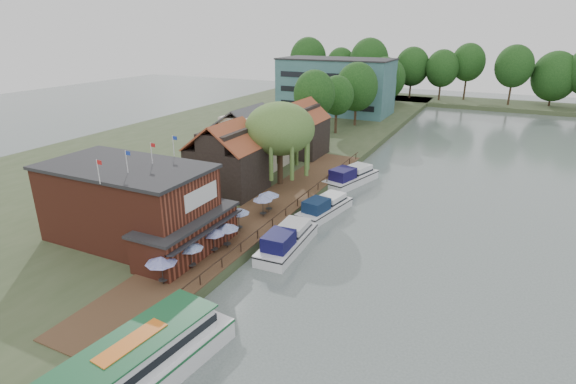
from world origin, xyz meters
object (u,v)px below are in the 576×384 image
at_px(umbrella_0, 162,270).
at_px(umbrella_5, 263,206).
at_px(willow, 280,144).
at_px(tour_boat, 124,372).
at_px(cottage_a, 227,158).
at_px(hotel_block, 336,86).
at_px(swan, 165,358).
at_px(umbrella_3, 227,235).
at_px(cruiser_0, 287,238).
at_px(cruiser_1, 325,205).
at_px(cottage_c, 301,128).
at_px(umbrella_1, 191,256).
at_px(umbrella_6, 269,201).
at_px(cruiser_2, 351,175).
at_px(cottage_b, 248,138).
at_px(pub, 145,206).
at_px(umbrella_4, 239,219).
at_px(umbrella_2, 214,240).

height_order(umbrella_0, umbrella_5, same).
distance_m(willow, umbrella_5, 11.33).
bearing_deg(tour_boat, cottage_a, 118.96).
xyz_separation_m(hotel_block, cottage_a, (7.00, -56.00, -1.90)).
bearing_deg(tour_boat, swan, 94.00).
xyz_separation_m(cottage_a, umbrella_0, (7.04, -20.13, -2.96)).
distance_m(umbrella_3, cruiser_0, 5.77).
distance_m(cruiser_0, cruiser_1, 9.47).
height_order(cottage_c, tour_boat, cottage_c).
bearing_deg(umbrella_1, cottage_c, 100.31).
xyz_separation_m(willow, umbrella_0, (2.54, -25.13, -3.93)).
bearing_deg(umbrella_5, umbrella_0, -92.23).
xyz_separation_m(umbrella_3, cruiser_0, (4.11, 3.91, -1.05)).
distance_m(umbrella_6, cruiser_2, 16.22).
bearing_deg(willow, swan, -76.39).
xyz_separation_m(umbrella_1, umbrella_5, (0.03, 12.08, 0.00)).
distance_m(cruiser_0, cruiser_2, 20.77).
height_order(cruiser_0, tour_boat, tour_boat).
xyz_separation_m(cottage_a, cottage_b, (-3.00, 10.00, 0.00)).
bearing_deg(umbrella_5, cottage_b, 125.02).
height_order(willow, cruiser_0, willow).
bearing_deg(cottage_a, willow, 48.01).
bearing_deg(hotel_block, umbrella_1, -78.73).
bearing_deg(cottage_b, cottage_a, -73.30).
height_order(hotel_block, umbrella_5, hotel_block).
bearing_deg(swan, cruiser_1, 89.24).
relative_size(pub, cruiser_1, 2.11).
distance_m(umbrella_0, cruiser_1, 21.41).
distance_m(pub, umbrella_4, 8.78).
relative_size(umbrella_1, cruiser_0, 0.23).
xyz_separation_m(cottage_b, cruiser_1, (15.33, -9.42, -4.11)).
relative_size(cottage_c, willow, 0.82).
height_order(cottage_a, tour_boat, cottage_a).
distance_m(cottage_a, umbrella_3, 15.45).
bearing_deg(cottage_b, umbrella_0, -71.57).
relative_size(umbrella_5, swan, 5.40).
bearing_deg(umbrella_2, cruiser_1, 72.39).
bearing_deg(swan, cottage_a, 114.84).
relative_size(umbrella_1, cruiser_1, 0.25).
relative_size(cottage_b, cottage_c, 1.13).
relative_size(umbrella_4, umbrella_6, 1.00).
bearing_deg(swan, umbrella_5, 101.87).
relative_size(pub, umbrella_4, 8.42).
relative_size(pub, umbrella_3, 8.42).
distance_m(umbrella_0, umbrella_4, 10.89).
xyz_separation_m(pub, umbrella_4, (6.19, 5.76, -2.36)).
bearing_deg(cruiser_2, hotel_block, 128.52).
bearing_deg(hotel_block, umbrella_6, -76.30).
xyz_separation_m(pub, umbrella_3, (7.14, 2.20, -2.36)).
relative_size(umbrella_0, umbrella_2, 1.03).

